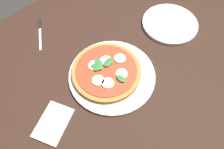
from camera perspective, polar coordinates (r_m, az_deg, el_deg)
name	(u,v)px	position (r m, az deg, el deg)	size (l,w,h in m)	color
ground_plane	(114,121)	(1.48, 0.59, -12.67)	(6.00, 6.00, 0.00)	#2D2B28
dining_table	(115,72)	(0.89, 0.95, 0.68)	(1.27, 1.00, 0.75)	black
serving_tray	(112,75)	(0.76, 0.00, -0.16)	(0.32, 0.32, 0.01)	silver
pizza	(106,71)	(0.75, -1.53, 0.97)	(0.25, 0.25, 0.03)	#B27033
plate_white	(170,24)	(0.95, 15.57, 13.29)	(0.24, 0.24, 0.01)	white
napkin	(53,123)	(0.71, -15.80, -12.64)	(0.13, 0.09, 0.01)	white
knife	(40,30)	(0.96, -19.18, 11.56)	(0.10, 0.16, 0.01)	black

